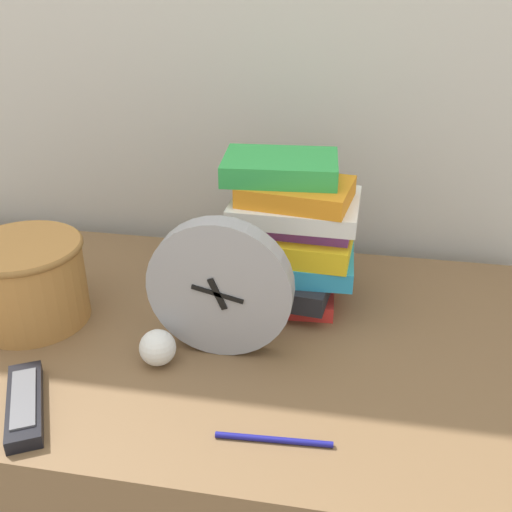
{
  "coord_description": "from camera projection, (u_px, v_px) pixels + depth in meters",
  "views": [
    {
      "loc": [
        0.27,
        -0.46,
        1.32
      ],
      "look_at": [
        0.12,
        0.36,
        0.88
      ],
      "focal_mm": 42.0,
      "sensor_mm": 36.0,
      "label": 1
    }
  ],
  "objects": [
    {
      "name": "wall_back",
      "position": [
        224.0,
        17.0,
        1.12
      ],
      "size": [
        6.0,
        0.04,
        2.4
      ],
      "color": "beige",
      "rests_on": "ground_plane"
    },
    {
      "name": "desk",
      "position": [
        190.0,
        489.0,
        1.16
      ],
      "size": [
        1.25,
        0.64,
        0.76
      ],
      "color": "brown",
      "rests_on": "ground_plane"
    },
    {
      "name": "desk_clock",
      "position": [
        220.0,
        289.0,
        0.88
      ],
      "size": [
        0.22,
        0.04,
        0.22
      ],
      "color": "#99999E",
      "rests_on": "desk"
    },
    {
      "name": "book_stack",
      "position": [
        289.0,
        235.0,
        1.02
      ],
      "size": [
        0.23,
        0.2,
        0.25
      ],
      "color": "red",
      "rests_on": "desk"
    },
    {
      "name": "basket",
      "position": [
        27.0,
        279.0,
        0.97
      ],
      "size": [
        0.19,
        0.19,
        0.14
      ],
      "color": "#B27A3D",
      "rests_on": "desk"
    },
    {
      "name": "tv_remote",
      "position": [
        25.0,
        404.0,
        0.8
      ],
      "size": [
        0.12,
        0.16,
        0.02
      ],
      "color": "black",
      "rests_on": "desk"
    },
    {
      "name": "crumpled_paper_ball",
      "position": [
        155.0,
        347.0,
        0.89
      ],
      "size": [
        0.05,
        0.05,
        0.05
      ],
      "color": "white",
      "rests_on": "desk"
    },
    {
      "name": "pen",
      "position": [
        274.0,
        440.0,
        0.76
      ],
      "size": [
        0.15,
        0.02,
        0.01
      ],
      "color": "navy",
      "rests_on": "desk"
    }
  ]
}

